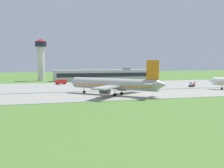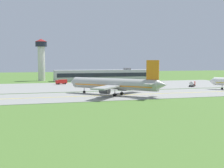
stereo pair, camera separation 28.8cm
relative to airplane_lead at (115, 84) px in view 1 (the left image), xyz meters
name	(u,v)px [view 1 (the left image)]	position (x,y,z in m)	size (l,w,h in m)	color
ground_plane	(123,95)	(3.41, 0.34, -4.13)	(500.00, 500.00, 0.00)	#517A33
taxiway_strip	(123,95)	(3.41, 0.34, -4.08)	(240.00, 28.00, 0.10)	gray
apron_pad	(115,85)	(13.41, 42.34, -4.08)	(140.00, 52.00, 0.10)	gray
taxiway_centreline	(123,95)	(3.41, 0.34, -4.03)	(220.00, 0.60, 0.01)	yellow
airplane_lead	(115,84)	(0.00, 0.00, 0.00)	(30.69, 31.74, 12.70)	#ADADA8
service_truck_baggage	(130,82)	(21.02, 41.76, -2.60)	(5.78, 5.60, 2.60)	orange
service_truck_fuel	(192,84)	(47.19, 24.46, -2.60)	(5.53, 5.84, 2.65)	red
service_truck_catering	(61,82)	(-12.50, 56.69, -2.60)	(6.33, 4.15, 2.60)	red
service_truck_pushback	(119,84)	(11.19, 29.87, -2.60)	(5.96, 5.36, 2.65)	orange
terminal_building	(107,75)	(20.09, 81.43, -0.64)	(68.45, 8.35, 8.14)	#B2B2B7
control_tower	(41,56)	(-21.11, 90.58, 11.96)	(7.60, 7.60, 26.70)	silver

